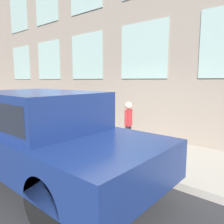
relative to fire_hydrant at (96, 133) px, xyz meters
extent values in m
plane|color=#2D2D30|center=(-0.50, -0.23, -0.54)|extent=(80.00, 80.00, 0.00)
cube|color=#A8A093|center=(0.70, -0.23, -0.48)|extent=(2.39, 60.00, 0.14)
cube|color=#9EBCB2|center=(1.88, -0.23, 2.29)|extent=(0.03, 1.68, 1.70)
cube|color=#9EBCB2|center=(1.88, 2.32, 2.29)|extent=(0.03, 1.68, 1.70)
cube|color=#9EBCB2|center=(1.88, 4.88, 2.29)|extent=(0.03, 1.68, 1.70)
cube|color=#9EBCB2|center=(1.88, 7.43, 2.29)|extent=(0.03, 1.68, 1.70)
cube|color=#9EBCB2|center=(1.88, 4.88, 4.76)|extent=(0.03, 1.68, 1.70)
cube|color=#9EBCB2|center=(1.88, 7.43, 4.76)|extent=(0.03, 1.68, 1.70)
cylinder|color=#2D7260|center=(0.00, 0.00, -0.39)|extent=(0.37, 0.37, 0.04)
cylinder|color=#2D7260|center=(0.00, 0.00, -0.08)|extent=(0.27, 0.27, 0.65)
sphere|color=#2C5D50|center=(0.00, 0.00, 0.24)|extent=(0.29, 0.29, 0.29)
cylinder|color=black|center=(0.00, 0.00, 0.33)|extent=(0.10, 0.10, 0.12)
cylinder|color=#2D7260|center=(0.00, -0.19, 0.00)|extent=(0.09, 0.10, 0.09)
cylinder|color=#2D7260|center=(0.00, 0.19, 0.00)|extent=(0.09, 0.10, 0.09)
cylinder|color=#232328|center=(0.50, -0.66, -0.11)|extent=(0.09, 0.09, 0.59)
cylinder|color=#232328|center=(0.62, -0.66, -0.11)|extent=(0.09, 0.09, 0.59)
cube|color=red|center=(0.56, -0.66, 0.41)|extent=(0.16, 0.11, 0.44)
cylinder|color=red|center=(0.45, -0.66, 0.42)|extent=(0.07, 0.07, 0.42)
cylinder|color=red|center=(0.67, -0.66, 0.42)|extent=(0.07, 0.07, 0.42)
sphere|color=beige|center=(0.56, -0.66, 0.73)|extent=(0.20, 0.20, 0.20)
cylinder|color=black|center=(-0.86, 1.51, -0.15)|extent=(0.24, 0.79, 0.79)
cylinder|color=black|center=(-2.62, -1.76, -0.15)|extent=(0.24, 0.79, 0.79)
cylinder|color=black|center=(-0.86, -1.76, -0.15)|extent=(0.24, 0.79, 0.79)
cube|color=navy|center=(-1.74, -0.13, 0.16)|extent=(2.00, 5.27, 0.62)
cube|color=navy|center=(-1.74, -0.13, 0.82)|extent=(1.76, 2.53, 0.70)
cube|color=#1E232D|center=(-1.74, -0.13, 0.82)|extent=(1.77, 2.33, 0.45)
camera|label=1|loc=(-4.01, -4.02, 1.39)|focal=35.00mm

